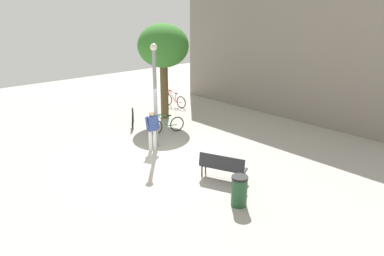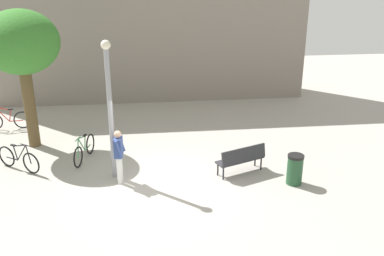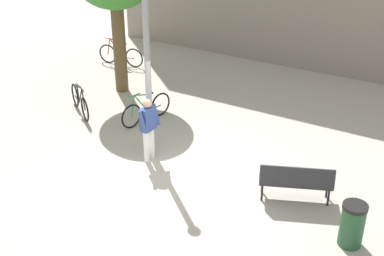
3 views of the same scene
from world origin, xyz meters
name	(u,v)px [view 1 (image 1 of 3)]	position (x,y,z in m)	size (l,w,h in m)	color
ground_plane	(157,161)	(0.00, 0.00, 0.00)	(36.00, 36.00, 0.00)	#A8A399
building_facade	(300,47)	(0.00, 9.44, 3.62)	(14.88, 2.00, 7.24)	gray
lamppost	(155,90)	(-1.25, 0.94, 2.43)	(0.28, 0.28, 4.27)	gray
person_by_lamppost	(152,128)	(-1.06, 0.59, 0.97)	(0.33, 0.61, 1.67)	white
park_bench	(222,165)	(2.72, 0.71, 0.55)	(1.66, 1.04, 0.92)	#2D2D33
plaza_tree	(163,47)	(-4.27, 3.76, 3.70)	(2.57, 2.57, 4.86)	brown
bicycle_red	(174,100)	(-5.66, 5.57, 0.38)	(1.80, 0.24, 0.97)	black
bicycle_green	(166,125)	(-2.31, 2.29, 0.38)	(0.51, 1.76, 0.97)	black
bicycle_black	(133,118)	(-4.31, 1.78, 0.38)	(1.52, 1.06, 0.97)	black
trash_bin	(239,191)	(4.17, -0.12, 0.47)	(0.49, 0.49, 0.94)	#234C2D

